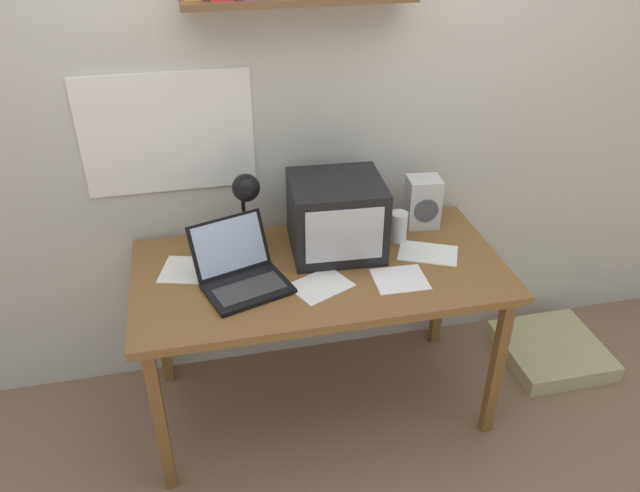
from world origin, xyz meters
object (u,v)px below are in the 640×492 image
object	(u,v)px
desk_lamp	(246,197)
juice_glass	(398,228)
open_notebook	(400,279)
floor_cushion	(551,350)
printed_handout	(428,253)
loose_paper_near_monitor	(193,270)
loose_paper_near_laptop	(321,285)
space_heater	(423,202)
crt_monitor	(336,216)
corner_desk	(320,281)
laptop	(240,269)

from	to	relation	value
desk_lamp	juice_glass	world-z (taller)	desk_lamp
open_notebook	floor_cushion	distance (m)	1.18
open_notebook	printed_handout	bearing A→B (deg)	42.03
printed_handout	loose_paper_near_monitor	bearing A→B (deg)	175.14
printed_handout	loose_paper_near_laptop	bearing A→B (deg)	-164.76
desk_lamp	space_heater	world-z (taller)	desk_lamp
crt_monitor	floor_cushion	world-z (taller)	crt_monitor
corner_desk	crt_monitor	distance (m)	0.27
space_heater	crt_monitor	bearing A→B (deg)	-158.62
crt_monitor	desk_lamp	size ratio (longest dim) A/B	1.12
laptop	crt_monitor	bearing A→B (deg)	2.83
corner_desk	space_heater	world-z (taller)	space_heater
open_notebook	floor_cushion	size ratio (longest dim) A/B	0.43
laptop	space_heater	world-z (taller)	space_heater
corner_desk	juice_glass	distance (m)	0.41
loose_paper_near_laptop	juice_glass	bearing A→B (deg)	33.73
crt_monitor	juice_glass	distance (m)	0.29
juice_glass	loose_paper_near_monitor	xyz separation A→B (m)	(-0.87, -0.05, -0.06)
printed_handout	floor_cushion	xyz separation A→B (m)	(0.74, 0.05, -0.71)
loose_paper_near_monitor	crt_monitor	bearing A→B (deg)	3.81
corner_desk	loose_paper_near_monitor	distance (m)	0.51
crt_monitor	loose_paper_near_laptop	xyz separation A→B (m)	(-0.12, -0.25, -0.15)
crt_monitor	juice_glass	xyz separation A→B (m)	(0.27, 0.01, -0.10)
laptop	loose_paper_near_laptop	bearing A→B (deg)	-35.68
space_heater	loose_paper_near_monitor	bearing A→B (deg)	-165.43
space_heater	floor_cushion	size ratio (longest dim) A/B	0.47
open_notebook	loose_paper_near_monitor	bearing A→B (deg)	163.05
laptop	printed_handout	bearing A→B (deg)	-15.31
desk_lamp	printed_handout	bearing A→B (deg)	-24.29
juice_glass	floor_cushion	distance (m)	1.13
loose_paper_near_monitor	loose_paper_near_laptop	world-z (taller)	same
laptop	loose_paper_near_monitor	xyz separation A→B (m)	(-0.18, 0.12, -0.06)
laptop	loose_paper_near_monitor	bearing A→B (deg)	127.99
printed_handout	space_heater	bearing A→B (deg)	76.65
floor_cushion	crt_monitor	bearing A→B (deg)	176.31
loose_paper_near_monitor	laptop	bearing A→B (deg)	-33.87
corner_desk	loose_paper_near_laptop	xyz separation A→B (m)	(-0.03, -0.13, 0.07)
loose_paper_near_monitor	open_notebook	bearing A→B (deg)	-16.95
juice_glass	space_heater	bearing A→B (deg)	36.12
space_heater	loose_paper_near_monitor	distance (m)	1.03
crt_monitor	printed_handout	world-z (taller)	crt_monitor
floor_cushion	loose_paper_near_laptop	bearing A→B (deg)	-171.58
crt_monitor	laptop	distance (m)	0.46
laptop	open_notebook	size ratio (longest dim) A/B	1.89
crt_monitor	juice_glass	bearing A→B (deg)	5.46
juice_glass	open_notebook	xyz separation A→B (m)	(-0.09, -0.29, -0.06)
corner_desk	desk_lamp	world-z (taller)	desk_lamp
printed_handout	floor_cushion	distance (m)	1.03
desk_lamp	corner_desk	bearing A→B (deg)	-46.78
space_heater	loose_paper_near_monitor	world-z (taller)	space_heater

